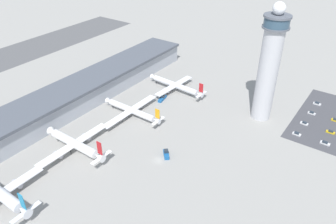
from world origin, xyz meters
The scene contains 17 objects.
ground_plane centered at (0.00, 0.00, 0.00)m, with size 1000.00×1000.00×0.00m, color gray.
terminal_building centered at (0.00, 70.00, 6.93)m, with size 207.25×25.00×13.67m.
control_tower centered at (64.10, -24.43, 31.19)m, with size 13.52×13.52×63.90m.
parking_lot_surface centered at (83.46, -60.52, 0.00)m, with size 64.00×40.00×0.01m, color #424247.
airplane_gate_alpha centered at (-56.90, 35.60, 4.84)m, with size 38.30×35.02×14.40m.
airplane_gate_bravo centered at (-17.77, 37.03, 4.55)m, with size 41.32×37.87×13.57m.
airplane_gate_charlie centered at (22.24, 35.42, 3.77)m, with size 41.69×39.16×11.23m.
airplane_gate_delta centered at (61.33, 32.02, 4.13)m, with size 34.04×41.83×11.72m.
service_truck_catering centered at (4.89, -0.91, 1.09)m, with size 6.22×5.95×3.13m.
service_truck_fuel centered at (47.38, 32.26, 0.92)m, with size 8.47×3.67×2.67m.
car_black_suv centered at (70.23, -60.97, 0.53)m, with size 1.75×4.37×1.37m.
car_green_van centered at (58.16, -46.87, 0.56)m, with size 1.94×4.33×1.44m.
car_white_wagon centered at (83.87, -60.53, 0.52)m, with size 1.96×4.27×1.36m.
car_maroon_suv centered at (83.77, -47.74, 0.53)m, with size 1.82×4.21×1.37m.
car_grey_coupe centered at (70.56, -47.28, 0.54)m, with size 1.94×4.23×1.40m.
car_blue_compact centered at (58.44, -60.93, 0.54)m, with size 2.03×4.81×1.41m.
car_navy_sedan centered at (96.64, -47.49, 0.57)m, with size 1.87×4.42×1.48m.
Camera 1 is at (-94.10, -71.82, 101.19)m, focal length 35.00 mm.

